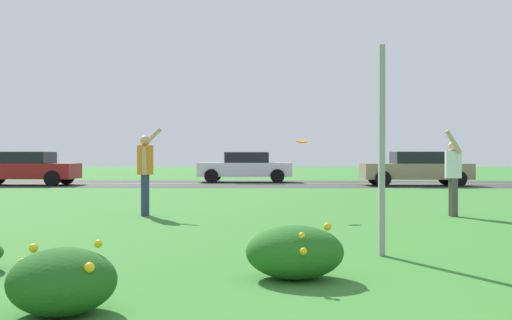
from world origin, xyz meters
The scene contains 12 objects.
ground_plane centered at (0.00, 12.96, 0.00)m, with size 120.00×120.00×0.00m, color #387A2D.
highway_strip centered at (0.00, 25.92, 0.00)m, with size 120.00×7.34×0.01m, color #38383A.
highway_center_stripe centered at (0.00, 25.92, 0.01)m, with size 120.00×0.16×0.00m, color yellow.
daylily_clump_mid_center centered at (-2.07, 3.11, 0.26)m, with size 0.85×0.86×0.57m.
daylily_clump_near_camera centered at (-0.18, 4.55, 0.27)m, with size 1.00×0.92×0.57m.
sign_post_near_path centered at (0.98, 6.01, 1.32)m, with size 0.07×0.10×2.65m.
person_thrower_orange_shirt centered at (-3.04, 11.02, 1.02)m, with size 0.49×0.48×1.87m.
person_catcher_white_shirt centered at (3.39, 11.03, 0.94)m, with size 0.40×0.48×1.80m.
frisbee_orange centered at (0.25, 11.04, 1.57)m, with size 0.26×0.25×0.11m.
car_tan_center_left centered at (5.84, 24.27, 0.74)m, with size 4.50×2.00×1.45m.
car_white_center_right centered at (-1.56, 27.57, 0.74)m, with size 4.50×2.00×1.45m.
car_red_rightmost centered at (-11.01, 24.27, 0.74)m, with size 4.50×2.00×1.45m.
Camera 1 is at (-0.44, -1.60, 1.25)m, focal length 42.38 mm.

